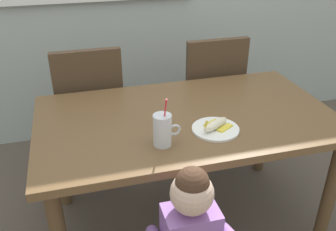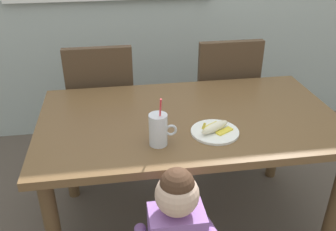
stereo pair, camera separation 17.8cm
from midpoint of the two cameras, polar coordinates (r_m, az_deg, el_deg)
name	(u,v)px [view 2 (the right image)]	position (r m, az deg, el deg)	size (l,w,h in m)	color
ground_plane	(186,221)	(2.35, 5.08, -16.10)	(24.00, 24.00, 0.00)	brown
dining_table	(189,131)	(1.96, 5.86, -2.54)	(1.55, 0.88, 0.73)	brown
dining_chair_left	(102,102)	(2.51, -8.18, 2.05)	(0.44, 0.45, 0.96)	#4C3826
dining_chair_right	(222,94)	(2.65, 10.35, 3.24)	(0.44, 0.44, 0.96)	#4C3826
milk_cup	(159,131)	(1.64, 1.63, -2.55)	(0.13, 0.09, 0.25)	silver
snack_plate	(215,132)	(1.78, 10.15, -2.60)	(0.23, 0.23, 0.01)	white
peeled_banana	(215,127)	(1.77, 10.21, -1.89)	(0.17, 0.14, 0.07)	#F4EAC6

